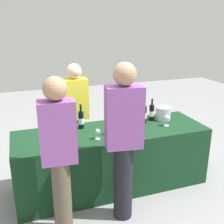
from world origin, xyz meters
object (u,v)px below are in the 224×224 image
(wine_bottle_3, at_px, (152,112))
(wine_glass_0, at_px, (98,132))
(wine_bottle_0, at_px, (81,120))
(ice_bucket, at_px, (163,113))
(guest_1, at_px, (124,138))
(wine_glass_2, at_px, (124,128))
(wine_glass_4, at_px, (167,118))
(wine_glass_1, at_px, (110,127))
(guest_0, at_px, (59,152))
(wine_bottle_2, at_px, (144,114))
(wine_glass_3, at_px, (142,123))
(wine_bottle_1, at_px, (133,116))
(server_pouring, at_px, (76,113))

(wine_bottle_3, bearing_deg, wine_glass_0, -157.65)
(wine_bottle_0, bearing_deg, ice_bucket, -2.36)
(ice_bucket, distance_m, guest_1, 1.22)
(ice_bucket, height_order, guest_1, guest_1)
(wine_bottle_0, distance_m, guest_1, 0.88)
(wine_glass_2, height_order, ice_bucket, ice_bucket)
(wine_glass_0, relative_size, wine_glass_4, 0.85)
(wine_glass_1, distance_m, guest_0, 0.88)
(wine_bottle_2, height_order, guest_0, guest_0)
(wine_bottle_2, distance_m, wine_glass_1, 0.62)
(wine_bottle_2, relative_size, wine_glass_1, 2.44)
(wine_glass_3, xyz_separation_m, wine_glass_4, (0.38, 0.05, 0.01))
(wine_glass_2, relative_size, guest_0, 0.08)
(wine_glass_4, bearing_deg, ice_bucket, 71.53)
(wine_bottle_0, relative_size, guest_1, 0.19)
(wine_bottle_1, distance_m, wine_glass_4, 0.45)
(wine_bottle_1, height_order, ice_bucket, wine_bottle_1)
(wine_glass_4, xyz_separation_m, server_pouring, (-1.08, 0.72, -0.03))
(wine_glass_0, bearing_deg, wine_bottle_0, 104.56)
(wine_bottle_2, xyz_separation_m, guest_1, (-0.60, -0.75, 0.05))
(wine_glass_2, bearing_deg, wine_bottle_2, 37.23)
(wine_bottle_0, distance_m, guest_0, 0.96)
(wine_glass_3, height_order, server_pouring, server_pouring)
(server_pouring, bearing_deg, guest_0, 65.62)
(wine_bottle_1, height_order, guest_1, guest_1)
(wine_bottle_0, xyz_separation_m, guest_0, (-0.42, -0.86, 0.01))
(wine_glass_0, relative_size, wine_glass_2, 0.93)
(wine_bottle_1, bearing_deg, server_pouring, 143.47)
(wine_glass_3, relative_size, server_pouring, 0.09)
(wine_bottle_3, relative_size, guest_1, 0.18)
(wine_bottle_1, relative_size, wine_glass_1, 2.20)
(wine_glass_1, bearing_deg, server_pouring, 109.26)
(guest_0, bearing_deg, wine_glass_3, 29.77)
(wine_glass_0, distance_m, wine_glass_2, 0.33)
(wine_glass_1, bearing_deg, wine_glass_0, -156.76)
(guest_1, bearing_deg, wine_bottle_3, 56.45)
(server_pouring, distance_m, guest_1, 1.30)
(wine_glass_1, distance_m, wine_glass_2, 0.17)
(wine_bottle_0, bearing_deg, wine_glass_0, -75.44)
(wine_bottle_3, distance_m, wine_glass_3, 0.42)
(wine_bottle_3, xyz_separation_m, wine_glass_2, (-0.58, -0.39, -0.02))
(wine_bottle_1, relative_size, server_pouring, 0.19)
(wine_bottle_1, bearing_deg, wine_glass_4, -28.28)
(wine_bottle_1, distance_m, wine_glass_3, 0.26)
(wine_bottle_3, bearing_deg, wine_glass_2, -146.22)
(wine_bottle_1, distance_m, server_pouring, 0.85)
(server_pouring, xyz_separation_m, guest_0, (-0.44, -1.29, 0.06))
(wine_glass_0, xyz_separation_m, server_pouring, (-0.08, 0.83, -0.01))
(wine_glass_1, height_order, wine_glass_3, wine_glass_3)
(wine_bottle_1, bearing_deg, wine_bottle_0, 173.68)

